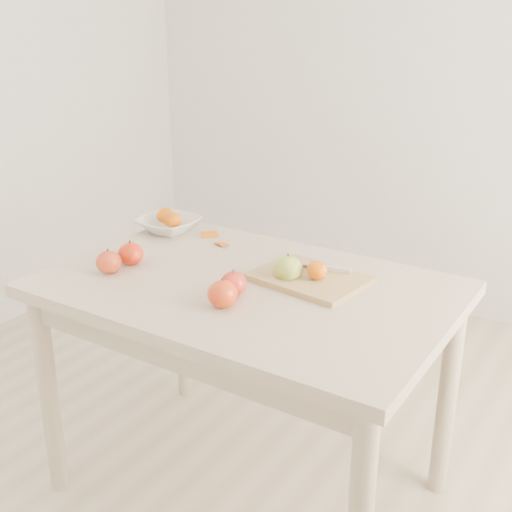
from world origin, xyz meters
The scene contains 15 objects.
ground centered at (0.00, 0.00, 0.00)m, with size 3.50×3.50×0.00m, color #C6B293.
table centered at (0.00, 0.00, 0.65)m, with size 1.20×0.80×0.75m.
cutting_board centered at (0.15, 0.11, 0.76)m, with size 0.32×0.24×0.02m, color tan.
board_tangerine centered at (0.18, 0.10, 0.80)m, with size 0.06×0.06×0.05m, color #D45F07.
fruit_bowl centered at (-0.51, 0.25, 0.78)m, with size 0.21×0.21×0.05m, color white.
bowl_tangerine_near centered at (-0.53, 0.26, 0.80)m, with size 0.07×0.07×0.06m, color #DD5C07.
bowl_tangerine_far centered at (-0.48, 0.24, 0.80)m, with size 0.07×0.07×0.06m, color #E15D07.
orange_peel_a centered at (-0.35, 0.29, 0.75)m, with size 0.06×0.04×0.00m, color #C3600D.
orange_peel_b centered at (-0.26, 0.23, 0.75)m, with size 0.04×0.04×0.00m, color #CB550E.
paring_knife centered at (0.20, 0.18, 0.78)m, with size 0.17×0.06×0.01m.
apple_green centered at (0.10, 0.08, 0.79)m, with size 0.09×0.09×0.08m, color olive.
apple_red_b centered at (-0.39, -0.07, 0.79)m, with size 0.08×0.08×0.07m, color #A60C05.
apple_red_d centered at (-0.40, -0.16, 0.79)m, with size 0.08×0.08×0.07m, color maroon.
apple_red_e centered at (0.01, -0.09, 0.78)m, with size 0.08×0.08×0.07m, color #A30F14.
apple_red_c centered at (0.04, -0.17, 0.79)m, with size 0.08×0.08×0.08m, color maroon.
Camera 1 is at (0.97, -1.47, 1.50)m, focal length 45.00 mm.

